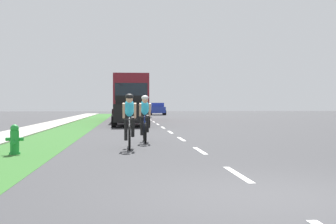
{
  "coord_description": "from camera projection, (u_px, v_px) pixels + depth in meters",
  "views": [
    {
      "loc": [
        -2.0,
        -5.55,
        1.26
      ],
      "look_at": [
        0.58,
        21.09,
        0.81
      ],
      "focal_mm": 45.54,
      "sensor_mm": 36.0,
      "label": 1
    }
  ],
  "objects": [
    {
      "name": "lane_markings_center",
      "position": [
        156.0,
        123.0,
        29.62
      ],
      "size": [
        0.12,
        53.8,
        0.01
      ],
      "color": "white",
      "rests_on": "ground_plane"
    },
    {
      "name": "suv_black",
      "position": [
        131.0,
        110.0,
        25.26
      ],
      "size": [
        2.15,
        4.7,
        1.79
      ],
      "color": "black",
      "rests_on": "ground_plane"
    },
    {
      "name": "cyclist_lead",
      "position": [
        129.0,
        120.0,
        12.3
      ],
      "size": [
        0.42,
        1.72,
        1.58
      ],
      "color": "black",
      "rests_on": "ground_plane"
    },
    {
      "name": "cyclist_trailing",
      "position": [
        145.0,
        118.0,
        14.41
      ],
      "size": [
        0.42,
        1.72,
        1.58
      ],
      "color": "black",
      "rests_on": "ground_plane"
    },
    {
      "name": "fire_hydrant_green",
      "position": [
        15.0,
        140.0,
        10.81
      ],
      "size": [
        0.44,
        0.38,
        0.76
      ],
      "color": "#1E8C33",
      "rests_on": "ground_plane"
    },
    {
      "name": "sedan_blue",
      "position": [
        157.0,
        109.0,
        53.82
      ],
      "size": [
        1.98,
        4.3,
        1.52
      ],
      "color": "#23389E",
      "rests_on": "ground_plane"
    },
    {
      "name": "grass_verge",
      "position": [
        79.0,
        126.0,
        25.17
      ],
      "size": [
        2.16,
        70.0,
        0.01
      ],
      "primitive_type": "cube",
      "color": "#2D6026",
      "rests_on": "ground_plane"
    },
    {
      "name": "sidewalk_concrete",
      "position": [
        45.0,
        126.0,
        24.98
      ],
      "size": [
        1.75,
        70.0,
        0.1
      ],
      "primitive_type": "cube",
      "color": "#9E998E",
      "rests_on": "ground_plane"
    },
    {
      "name": "bus_maroon",
      "position": [
        130.0,
        96.0,
        35.06
      ],
      "size": [
        2.78,
        11.6,
        3.48
      ],
      "color": "maroon",
      "rests_on": "ground_plane"
    },
    {
      "name": "ground_plane",
      "position": [
        160.0,
        126.0,
        25.64
      ],
      "size": [
        120.0,
        120.0,
        0.0
      ],
      "primitive_type": "plane",
      "color": "#38383A"
    }
  ]
}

